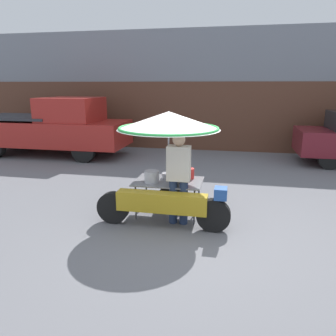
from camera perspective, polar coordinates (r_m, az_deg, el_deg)
name	(u,v)px	position (r m, az deg, el deg)	size (l,w,h in m)	color
ground_plane	(192,229)	(5.52, 4.22, -10.47)	(36.00, 36.00, 0.00)	slate
shopfront_building	(220,91)	(12.72, 9.07, 13.13)	(28.00, 2.06, 4.16)	gray
vendor_motorcycle_cart	(168,138)	(5.62, 0.02, 5.24)	(2.25, 1.78, 1.87)	black
vendor_person	(179,174)	(5.43, 1.86, -1.13)	(0.38, 0.22, 1.55)	navy
pickup_truck	(53,128)	(11.52, -19.37, 6.64)	(5.19, 1.81, 1.90)	black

